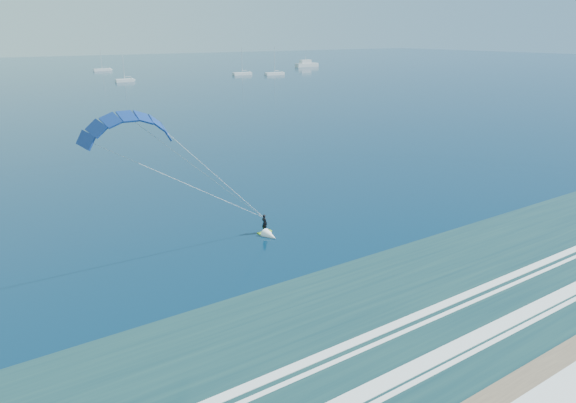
# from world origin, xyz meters

# --- Properties ---
(ground) EXTENTS (900.00, 900.00, 0.00)m
(ground) POSITION_xyz_m (0.00, 0.00, 0.00)
(ground) COLOR #082E45
(ground) RESTS_ON ground
(kitesurfer_rig) EXTENTS (19.08, 5.51, 14.52)m
(kitesurfer_rig) POSITION_xyz_m (-7.41, 26.99, 7.59)
(kitesurfer_rig) COLOR #A6E61B
(kitesurfer_rig) RESTS_ON ground
(motor_yacht) EXTENTS (13.88, 3.70, 5.89)m
(motor_yacht) POSITION_xyz_m (150.13, 230.26, 1.51)
(motor_yacht) COLOR silver
(motor_yacht) RESTS_ON ground
(sailboat_3) EXTENTS (7.08, 2.40, 10.05)m
(sailboat_3) POSITION_xyz_m (37.03, 195.92, 0.67)
(sailboat_3) COLOR silver
(sailboat_3) RESTS_ON ground
(sailboat_4) EXTENTS (8.61, 2.40, 11.73)m
(sailboat_4) POSITION_xyz_m (45.65, 260.86, 0.68)
(sailboat_4) COLOR silver
(sailboat_4) RESTS_ON ground
(sailboat_5) EXTENTS (9.16, 2.40, 12.45)m
(sailboat_5) POSITION_xyz_m (92.22, 200.20, 0.69)
(sailboat_5) COLOR silver
(sailboat_5) RESTS_ON ground
(sailboat_6) EXTENTS (9.54, 2.40, 12.81)m
(sailboat_6) POSITION_xyz_m (104.37, 191.68, 0.69)
(sailboat_6) COLOR silver
(sailboat_6) RESTS_ON ground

